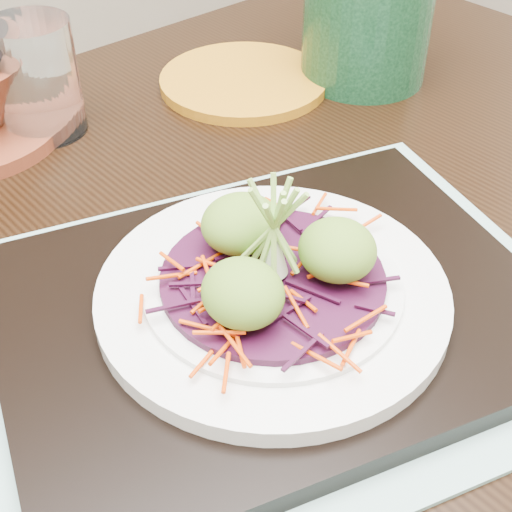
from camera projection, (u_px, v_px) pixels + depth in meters
dining_table at (221, 346)px, 0.62m from camera, size 1.30×0.95×0.75m
placemat at (272, 319)px, 0.50m from camera, size 0.48×0.41×0.00m
serving_tray at (272, 309)px, 0.50m from camera, size 0.41×0.34×0.02m
white_plate at (272, 292)px, 0.48m from camera, size 0.24×0.24×0.02m
cabbage_bed at (273, 278)px, 0.48m from camera, size 0.15×0.15×0.01m
carrot_julienne at (273, 270)px, 0.47m from camera, size 0.18×0.18×0.01m
guacamole_scoops at (274, 254)px, 0.46m from camera, size 0.13×0.12×0.04m
scallion_garnish at (274, 232)px, 0.45m from camera, size 0.06×0.06×0.08m
water_glass at (38, 79)px, 0.67m from camera, size 0.10×0.10×0.11m
yellow_plate at (244, 81)px, 0.78m from camera, size 0.20×0.20×0.01m
green_jar at (368, 7)px, 0.75m from camera, size 0.18×0.18×0.16m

